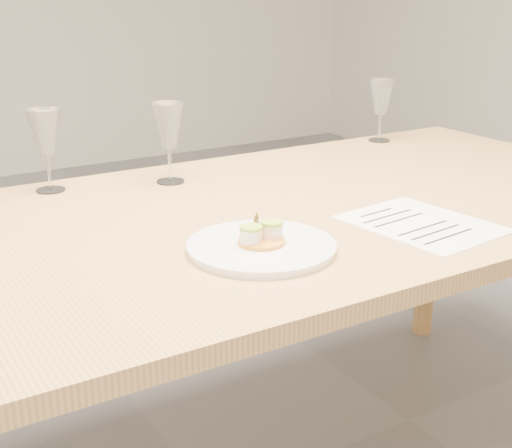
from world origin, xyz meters
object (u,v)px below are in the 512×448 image
dining_table (207,249)px  wine_glass_2 (45,134)px  wine_glass_4 (381,98)px  recipe_sheet (421,224)px  dinner_plate (262,245)px  wine_glass_3 (168,127)px

dining_table → wine_glass_2: (-0.22, 0.41, 0.21)m
wine_glass_4 → recipe_sheet: bearing=-124.5°
dinner_plate → wine_glass_4: 1.08m
recipe_sheet → wine_glass_4: bearing=48.8°
dining_table → wine_glass_2: wine_glass_2 is taller
wine_glass_2 → wine_glass_4: bearing=0.9°
dinner_plate → wine_glass_3: 0.57m
dining_table → wine_glass_2: 0.51m
dinner_plate → wine_glass_2: bearing=110.1°
dining_table → recipe_sheet: recipe_sheet is taller
recipe_sheet → wine_glass_4: wine_glass_4 is taller
wine_glass_4 → dinner_plate: bearing=-142.9°
recipe_sheet → wine_glass_3: wine_glass_3 is taller
recipe_sheet → wine_glass_2: 0.92m
wine_glass_2 → wine_glass_3: 0.30m
dinner_plate → wine_glass_4: wine_glass_4 is taller
recipe_sheet → wine_glass_3: size_ratio=1.63×
dining_table → recipe_sheet: bearing=-34.0°
wine_glass_3 → dinner_plate: bearing=-96.2°
recipe_sheet → wine_glass_3: bearing=111.9°
dining_table → wine_glass_2: bearing=118.6°
dining_table → wine_glass_4: (0.86, 0.43, 0.21)m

